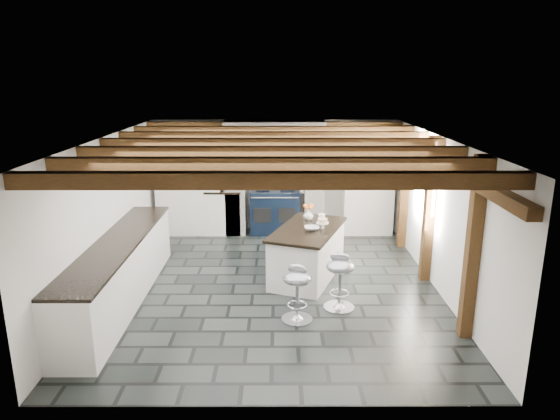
{
  "coord_description": "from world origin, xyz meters",
  "views": [
    {
      "loc": [
        0.08,
        -7.26,
        3.18
      ],
      "look_at": [
        0.1,
        0.4,
        1.1
      ],
      "focal_mm": 32.0,
      "sensor_mm": 36.0,
      "label": 1
    }
  ],
  "objects_px": {
    "kitchen_island": "(308,252)",
    "bar_stool_near": "(340,275)",
    "bar_stool_far": "(298,287)",
    "range_cooker": "(275,211)"
  },
  "relations": [
    {
      "from": "range_cooker",
      "to": "kitchen_island",
      "type": "relative_size",
      "value": 0.53
    },
    {
      "from": "kitchen_island",
      "to": "bar_stool_far",
      "type": "xyz_separation_m",
      "value": [
        -0.22,
        -1.49,
        0.05
      ]
    },
    {
      "from": "kitchen_island",
      "to": "bar_stool_near",
      "type": "bearing_deg",
      "value": -50.82
    },
    {
      "from": "kitchen_island",
      "to": "bar_stool_near",
      "type": "distance_m",
      "value": 1.21
    },
    {
      "from": "bar_stool_near",
      "to": "bar_stool_far",
      "type": "relative_size",
      "value": 1.04
    },
    {
      "from": "range_cooker",
      "to": "bar_stool_far",
      "type": "xyz_separation_m",
      "value": [
        0.33,
        -3.87,
        0.01
      ]
    },
    {
      "from": "range_cooker",
      "to": "bar_stool_far",
      "type": "distance_m",
      "value": 3.88
    },
    {
      "from": "range_cooker",
      "to": "bar_stool_near",
      "type": "xyz_separation_m",
      "value": [
        0.93,
        -3.52,
        0.03
      ]
    },
    {
      "from": "kitchen_island",
      "to": "bar_stool_far",
      "type": "relative_size",
      "value": 2.43
    },
    {
      "from": "range_cooker",
      "to": "kitchen_island",
      "type": "xyz_separation_m",
      "value": [
        0.55,
        -2.37,
        -0.04
      ]
    }
  ]
}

